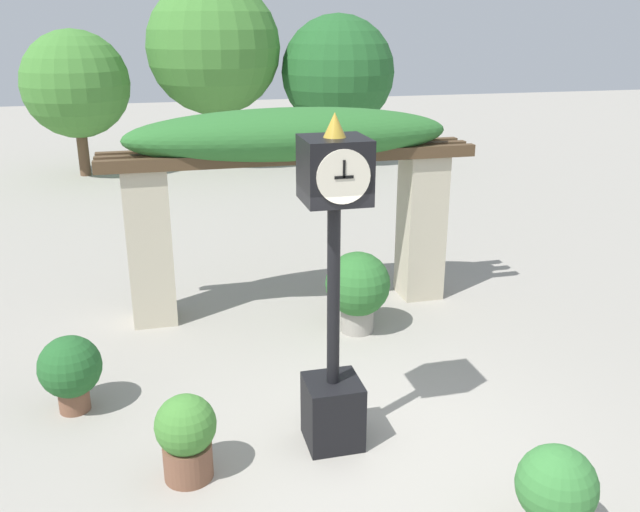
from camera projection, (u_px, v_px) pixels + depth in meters
The scene contains 8 objects.
ground_plane at pixel (366, 446), 6.46m from camera, with size 60.00×60.00×0.00m, color gray.
pedestal_clock at pixel (333, 296), 6.03m from camera, with size 0.54×0.59×3.13m.
pergola at pixel (291, 163), 8.94m from camera, with size 4.95×1.16×2.78m.
potted_plant_near_left at pixel (358, 287), 8.66m from camera, with size 0.83×0.83×1.07m.
potted_plant_near_right at pixel (70, 369), 6.90m from camera, with size 0.64×0.64×0.82m.
potted_plant_far_left at pixel (186, 435), 5.88m from camera, with size 0.54×0.54×0.80m.
potted_plant_far_right at pixel (556, 491), 5.15m from camera, with size 0.62×0.62×0.81m.
tree_line at pixel (228, 63), 18.01m from camera, with size 9.77×3.76×4.95m.
Camera 1 is at (-1.76, -5.23, 3.83)m, focal length 38.00 mm.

